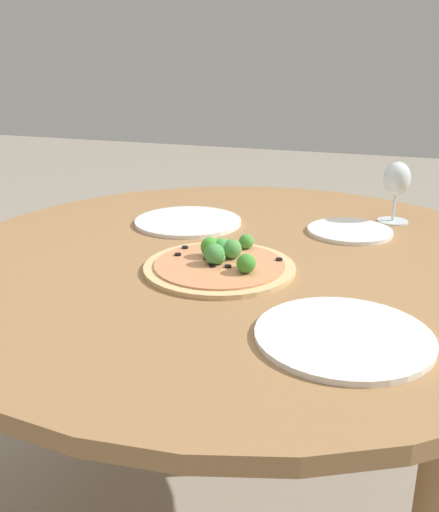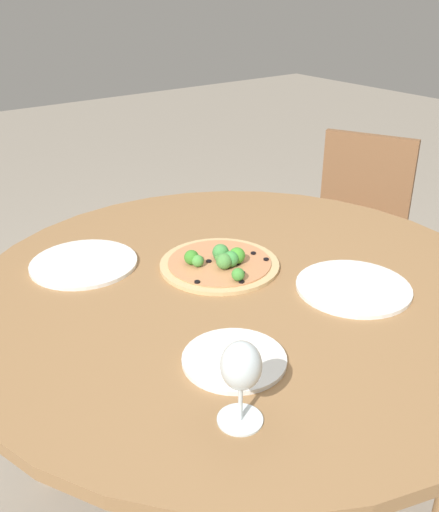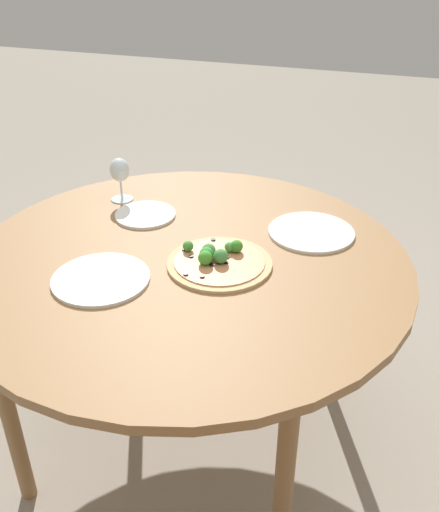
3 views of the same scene
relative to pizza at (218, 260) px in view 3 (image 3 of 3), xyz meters
name	(u,v)px [view 3 (image 3 of 3)]	position (x,y,z in m)	size (l,w,h in m)	color
ground_plane	(193,432)	(-0.10, 0.01, -0.77)	(12.00, 12.00, 0.00)	gray
dining_table	(188,273)	(-0.10, 0.01, -0.07)	(1.35, 1.35, 0.76)	olive
pizza	(218,260)	(0.00, 0.00, 0.00)	(0.31, 0.31, 0.06)	tan
wine_glass	(120,172)	(-0.48, 0.31, 0.09)	(0.08, 0.08, 0.16)	silver
plate_near	(311,232)	(0.23, 0.28, -0.01)	(0.28, 0.28, 0.01)	white
plate_far	(101,279)	(-0.29, -0.19, -0.01)	(0.28, 0.28, 0.01)	white
plate_side	(145,215)	(-0.34, 0.22, -0.01)	(0.21, 0.21, 0.01)	white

